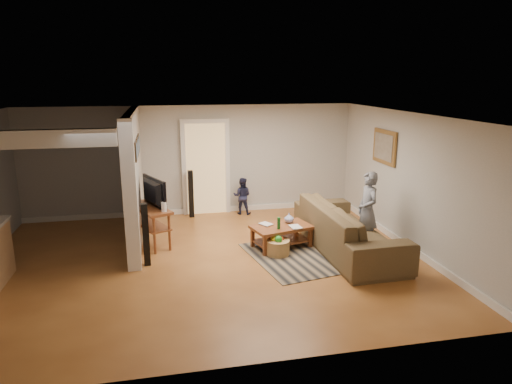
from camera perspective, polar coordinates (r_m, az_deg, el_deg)
ground at (r=8.03m, az=-6.17°, el=-8.70°), size 7.50×7.50×0.00m
room_shell at (r=7.98m, az=-14.39°, el=1.78°), size 7.54×6.02×2.52m
area_rug at (r=8.50m, az=8.52°, el=-7.40°), size 2.96×2.40×0.01m
sofa at (r=8.68m, az=11.26°, el=-7.09°), size 1.21×2.93×0.85m
coffee_table at (r=8.55m, az=3.26°, el=-4.80°), size 1.21×0.89×0.64m
tv_console at (r=8.82m, az=-13.06°, el=-2.23°), size 0.89×1.25×1.01m
speaker_left at (r=7.89m, az=-13.61°, el=-5.21°), size 0.11×0.11×1.09m
speaker_right at (r=10.41m, az=-8.14°, el=-0.23°), size 0.12×0.12×1.08m
toy_basket at (r=8.24m, az=2.73°, el=-6.83°), size 0.43×0.43×0.38m
child at (r=8.89m, az=13.50°, el=-6.70°), size 0.36×0.54×1.45m
toddler at (r=10.69m, az=-1.73°, el=-2.73°), size 0.50×0.45×0.86m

